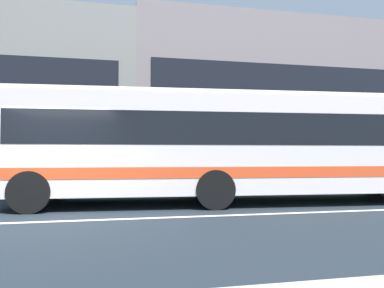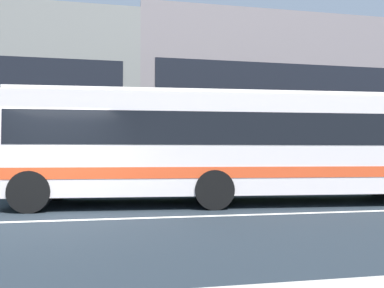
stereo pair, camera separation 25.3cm
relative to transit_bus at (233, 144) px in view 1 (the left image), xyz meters
The scene contains 5 objects.
ground_plane 5.42m from the transit_bus, 156.68° to the right, with size 160.00×160.00×0.00m, color #212A31.
lane_centre_line 5.42m from the transit_bus, 156.68° to the right, with size 60.00×0.16×0.01m, color silver.
hedge_row_far 3.64m from the transit_bus, 107.16° to the left, with size 17.61×1.10×1.07m, color #26431D.
apartment_block_right 14.84m from the transit_bus, 61.12° to the left, with size 18.96×8.60×9.51m.
transit_bus is the anchor object (origin of this frame).
Camera 1 is at (1.55, -7.69, 1.37)m, focal length 32.90 mm.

